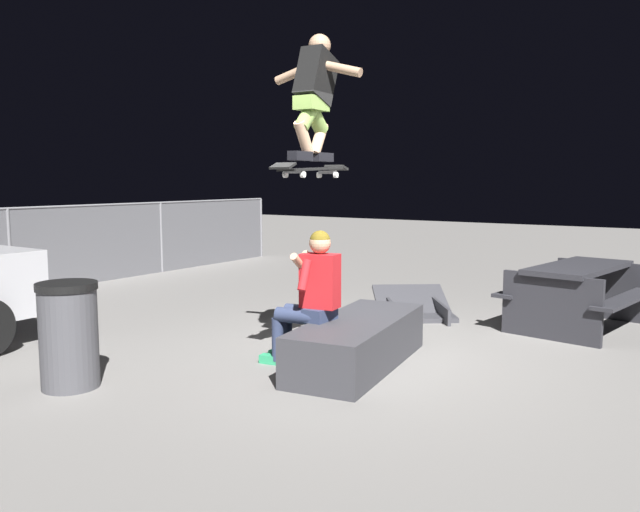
% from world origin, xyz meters
% --- Properties ---
extents(ground_plane, '(40.00, 40.00, 0.00)m').
position_xyz_m(ground_plane, '(0.00, 0.00, 0.00)').
color(ground_plane, slate).
extents(ledge_box_main, '(1.99, 0.98, 0.45)m').
position_xyz_m(ledge_box_main, '(-0.28, -0.08, 0.22)').
color(ledge_box_main, '#38383D').
rests_on(ledge_box_main, ground).
extents(person_sitting_on_ledge, '(0.60, 0.78, 1.28)m').
position_xyz_m(person_sitting_on_ledge, '(-0.53, 0.29, 0.70)').
color(person_sitting_on_ledge, '#2D3856').
rests_on(person_sitting_on_ledge, ground).
extents(skateboard, '(1.03, 0.24, 0.13)m').
position_xyz_m(skateboard, '(-0.62, 0.22, 1.83)').
color(skateboard, black).
extents(skater_airborne, '(0.62, 0.89, 1.12)m').
position_xyz_m(skater_airborne, '(-0.56, 0.22, 2.52)').
color(skater_airborne, black).
extents(kicker_ramp, '(1.40, 1.38, 0.42)m').
position_xyz_m(kicker_ramp, '(2.09, 0.47, 0.07)').
color(kicker_ramp, '#38383D').
rests_on(kicker_ramp, ground).
extents(picnic_table_back, '(1.89, 1.59, 0.75)m').
position_xyz_m(picnic_table_back, '(2.48, -1.46, 0.50)').
color(picnic_table_back, '#28282D').
rests_on(picnic_table_back, ground).
extents(trash_bin, '(0.50, 0.50, 0.89)m').
position_xyz_m(trash_bin, '(-2.16, 1.62, 0.45)').
color(trash_bin, '#47474C').
rests_on(trash_bin, ground).
extents(fence_back, '(12.05, 0.05, 1.33)m').
position_xyz_m(fence_back, '(0.00, 6.11, 0.71)').
color(fence_back, slate).
rests_on(fence_back, ground).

